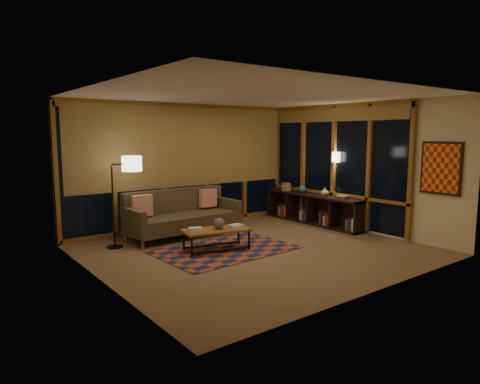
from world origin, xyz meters
TOP-DOWN VIEW (x-y plane):
  - floor at (0.00, 0.00)m, footprint 5.50×5.00m
  - ceiling at (0.00, 0.00)m, footprint 5.50×5.00m
  - walls at (0.00, 0.00)m, footprint 5.51×5.01m
  - window_wall_back at (0.00, 2.43)m, footprint 5.30×0.16m
  - window_wall_right at (2.68, 0.60)m, footprint 0.16×3.70m
  - wall_art at (2.71, -1.85)m, footprint 0.06×0.74m
  - wall_sconce at (2.62, 0.45)m, footprint 0.12×0.18m
  - sofa at (-0.51, 1.67)m, footprint 2.27×0.96m
  - pillow_left at (-1.33, 1.81)m, footprint 0.41×0.15m
  - pillow_right at (0.21, 1.88)m, footprint 0.38×0.13m
  - area_rug at (-0.42, 0.35)m, footprint 2.47×1.70m
  - coffee_table at (-0.57, 0.41)m, footprint 1.25×0.77m
  - book_stack_a at (-0.97, 0.47)m, footprint 0.31×0.28m
  - book_stack_b at (-0.20, 0.34)m, footprint 0.24×0.20m
  - ceramic_pot at (-0.52, 0.40)m, footprint 0.21×0.21m
  - floor_lamp at (-1.94, 1.70)m, footprint 0.56×0.38m
  - bookshelf at (2.49, 1.00)m, footprint 0.40×2.71m
  - basket at (2.47, 1.86)m, footprint 0.31×0.31m
  - teal_bowl at (2.49, 1.33)m, footprint 0.22×0.22m
  - vase at (2.49, 0.64)m, footprint 0.24×0.24m
  - shelf_book_stack at (2.49, 0.13)m, footprint 0.16×0.23m

SIDE VIEW (x-z plane):
  - floor at x=0.00m, z-range -0.01..0.01m
  - area_rug at x=-0.42m, z-range 0.00..0.01m
  - coffee_table at x=-0.57m, z-range 0.00..0.39m
  - bookshelf at x=2.49m, z-range 0.00..0.68m
  - book_stack_b at x=-0.20m, z-range 0.39..0.44m
  - book_stack_a at x=-0.97m, z-range 0.39..0.46m
  - sofa at x=-0.51m, z-range 0.00..0.92m
  - ceramic_pot at x=-0.52m, z-range 0.39..0.59m
  - pillow_right at x=0.21m, z-range 0.46..0.84m
  - pillow_left at x=-1.33m, z-range 0.46..0.86m
  - shelf_book_stack at x=2.49m, z-range 0.68..0.74m
  - teal_bowl at x=2.49m, z-range 0.68..0.85m
  - basket at x=2.47m, z-range 0.68..0.86m
  - vase at x=2.49m, z-range 0.68..0.87m
  - floor_lamp at x=-1.94m, z-range 0.00..1.66m
  - walls at x=0.00m, z-range 0.00..2.70m
  - window_wall_back at x=0.00m, z-range 0.05..2.65m
  - window_wall_right at x=2.68m, z-range 0.05..2.65m
  - wall_art at x=2.71m, z-range 0.98..1.92m
  - wall_sconce at x=2.62m, z-range 1.44..1.66m
  - ceiling at x=0.00m, z-range 2.70..2.71m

